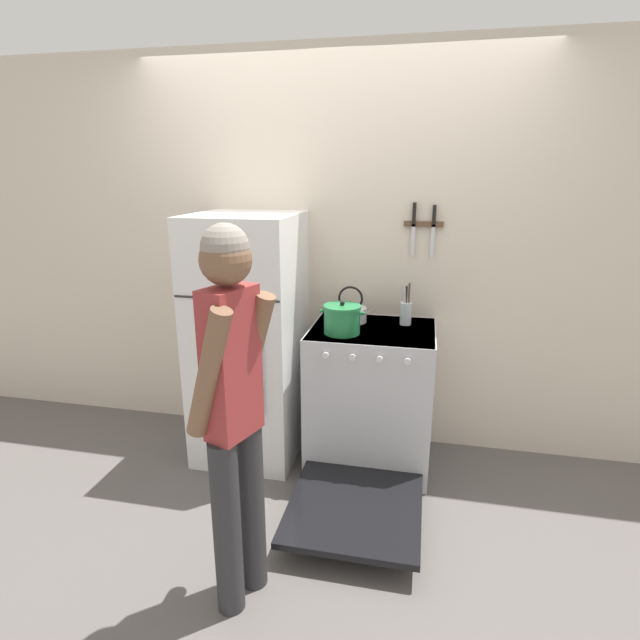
# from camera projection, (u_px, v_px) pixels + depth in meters

# --- Properties ---
(ground_plane) EXTENTS (14.00, 14.00, 0.00)m
(ground_plane) POSITION_uv_depth(u_px,v_px,m) (332.00, 431.00, 3.61)
(ground_plane) COLOR #5B5654
(wall_back) EXTENTS (10.00, 0.06, 2.55)m
(wall_back) POSITION_uv_depth(u_px,v_px,m) (335.00, 256.00, 3.28)
(wall_back) COLOR beige
(wall_back) RESTS_ON ground_plane
(refrigerator) EXTENTS (0.63, 0.69, 1.57)m
(refrigerator) POSITION_uv_depth(u_px,v_px,m) (249.00, 339.00, 3.18)
(refrigerator) COLOR white
(refrigerator) RESTS_ON ground_plane
(stove_range) EXTENTS (0.75, 1.33, 0.90)m
(stove_range) POSITION_uv_depth(u_px,v_px,m) (370.00, 400.00, 3.10)
(stove_range) COLOR silver
(stove_range) RESTS_ON ground_plane
(dutch_oven_pot) EXTENTS (0.26, 0.22, 0.19)m
(dutch_oven_pot) POSITION_uv_depth(u_px,v_px,m) (342.00, 319.00, 2.90)
(dutch_oven_pot) COLOR #237A42
(dutch_oven_pot) RESTS_ON stove_range
(tea_kettle) EXTENTS (0.26, 0.21, 0.23)m
(tea_kettle) POSITION_uv_depth(u_px,v_px,m) (351.00, 312.00, 3.14)
(tea_kettle) COLOR silver
(tea_kettle) RESTS_ON stove_range
(utensil_jar) EXTENTS (0.07, 0.07, 0.27)m
(utensil_jar) POSITION_uv_depth(u_px,v_px,m) (406.00, 312.00, 3.07)
(utensil_jar) COLOR silver
(utensil_jar) RESTS_ON stove_range
(person) EXTENTS (0.34, 0.39, 1.63)m
(person) POSITION_uv_depth(u_px,v_px,m) (233.00, 403.00, 1.96)
(person) COLOR #2D2D30
(person) RESTS_ON ground_plane
(wall_knife_strip) EXTENTS (0.24, 0.03, 0.33)m
(wall_knife_strip) POSITION_uv_depth(u_px,v_px,m) (423.00, 223.00, 3.06)
(wall_knife_strip) COLOR brown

